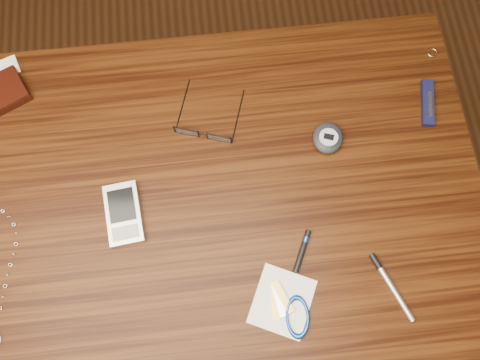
{
  "coord_description": "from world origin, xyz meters",
  "views": [
    {
      "loc": [
        0.01,
        -0.24,
        1.6
      ],
      "look_at": [
        0.04,
        0.02,
        0.76
      ],
      "focal_mm": 35.0,
      "sensor_mm": 36.0,
      "label": 1
    }
  ],
  "objects_px": {
    "desk": "(222,206)",
    "pda_phone": "(124,214)",
    "wallet_and_card": "(1,93)",
    "silver_pen": "(388,282)",
    "notepad_keys": "(290,310)",
    "pedometer": "(328,138)",
    "eyeglasses": "(204,132)",
    "pocket_knife": "(427,103)"
  },
  "relations": [
    {
      "from": "eyeglasses",
      "to": "pocket_knife",
      "type": "height_order",
      "value": "eyeglasses"
    },
    {
      "from": "wallet_and_card",
      "to": "eyeglasses",
      "type": "bearing_deg",
      "value": -18.01
    },
    {
      "from": "eyeglasses",
      "to": "pda_phone",
      "type": "xyz_separation_m",
      "value": [
        -0.16,
        -0.15,
        -0.0
      ]
    },
    {
      "from": "pocket_knife",
      "to": "silver_pen",
      "type": "xyz_separation_m",
      "value": [
        -0.15,
        -0.34,
        -0.0
      ]
    },
    {
      "from": "desk",
      "to": "wallet_and_card",
      "type": "relative_size",
      "value": 6.62
    },
    {
      "from": "notepad_keys",
      "to": "pda_phone",
      "type": "bearing_deg",
      "value": 144.33
    },
    {
      "from": "wallet_and_card",
      "to": "pda_phone",
      "type": "xyz_separation_m",
      "value": [
        0.24,
        -0.28,
        -0.0
      ]
    },
    {
      "from": "eyeglasses",
      "to": "silver_pen",
      "type": "bearing_deg",
      "value": -46.75
    },
    {
      "from": "eyeglasses",
      "to": "pocket_knife",
      "type": "relative_size",
      "value": 1.47
    },
    {
      "from": "desk",
      "to": "pocket_knife",
      "type": "bearing_deg",
      "value": 17.78
    },
    {
      "from": "desk",
      "to": "pedometer",
      "type": "height_order",
      "value": "pedometer"
    },
    {
      "from": "wallet_and_card",
      "to": "notepad_keys",
      "type": "bearing_deg",
      "value": -42.67
    },
    {
      "from": "notepad_keys",
      "to": "pocket_knife",
      "type": "height_order",
      "value": "pocket_knife"
    },
    {
      "from": "desk",
      "to": "pda_phone",
      "type": "xyz_separation_m",
      "value": [
        -0.18,
        -0.02,
        0.11
      ]
    },
    {
      "from": "pda_phone",
      "to": "silver_pen",
      "type": "xyz_separation_m",
      "value": [
        0.46,
        -0.17,
        -0.0
      ]
    },
    {
      "from": "pda_phone",
      "to": "pocket_knife",
      "type": "distance_m",
      "value": 0.63
    },
    {
      "from": "pocket_knife",
      "to": "silver_pen",
      "type": "bearing_deg",
      "value": -113.83
    },
    {
      "from": "desk",
      "to": "eyeglasses",
      "type": "relative_size",
      "value": 6.7
    },
    {
      "from": "wallet_and_card",
      "to": "silver_pen",
      "type": "distance_m",
      "value": 0.83
    },
    {
      "from": "notepad_keys",
      "to": "silver_pen",
      "type": "height_order",
      "value": "silver_pen"
    },
    {
      "from": "eyeglasses",
      "to": "pedometer",
      "type": "distance_m",
      "value": 0.24
    },
    {
      "from": "wallet_and_card",
      "to": "pedometer",
      "type": "height_order",
      "value": "pedometer"
    },
    {
      "from": "notepad_keys",
      "to": "silver_pen",
      "type": "distance_m",
      "value": 0.18
    },
    {
      "from": "pda_phone",
      "to": "notepad_keys",
      "type": "height_order",
      "value": "pda_phone"
    },
    {
      "from": "pedometer",
      "to": "notepad_keys",
      "type": "bearing_deg",
      "value": -110.69
    },
    {
      "from": "pda_phone",
      "to": "notepad_keys",
      "type": "bearing_deg",
      "value": -35.67
    },
    {
      "from": "pda_phone",
      "to": "notepad_keys",
      "type": "xyz_separation_m",
      "value": [
        0.28,
        -0.2,
        -0.0
      ]
    },
    {
      "from": "eyeglasses",
      "to": "silver_pen",
      "type": "relative_size",
      "value": 1.19
    },
    {
      "from": "eyeglasses",
      "to": "silver_pen",
      "type": "distance_m",
      "value": 0.44
    },
    {
      "from": "pda_phone",
      "to": "pedometer",
      "type": "bearing_deg",
      "value": 14.96
    },
    {
      "from": "desk",
      "to": "pocket_knife",
      "type": "relative_size",
      "value": 9.85
    },
    {
      "from": "desk",
      "to": "pda_phone",
      "type": "height_order",
      "value": "pda_phone"
    },
    {
      "from": "wallet_and_card",
      "to": "eyeglasses",
      "type": "distance_m",
      "value": 0.42
    },
    {
      "from": "wallet_and_card",
      "to": "eyeglasses",
      "type": "relative_size",
      "value": 1.01
    },
    {
      "from": "pocket_knife",
      "to": "silver_pen",
      "type": "height_order",
      "value": "pocket_knife"
    },
    {
      "from": "silver_pen",
      "to": "pedometer",
      "type": "bearing_deg",
      "value": 102.71
    },
    {
      "from": "wallet_and_card",
      "to": "pocket_knife",
      "type": "distance_m",
      "value": 0.86
    },
    {
      "from": "pocket_knife",
      "to": "eyeglasses",
      "type": "bearing_deg",
      "value": -178.01
    },
    {
      "from": "notepad_keys",
      "to": "eyeglasses",
      "type": "bearing_deg",
      "value": 109.13
    },
    {
      "from": "desk",
      "to": "wallet_and_card",
      "type": "distance_m",
      "value": 0.5
    },
    {
      "from": "silver_pen",
      "to": "pocket_knife",
      "type": "bearing_deg",
      "value": 66.17
    },
    {
      "from": "pda_phone",
      "to": "silver_pen",
      "type": "bearing_deg",
      "value": -20.66
    }
  ]
}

